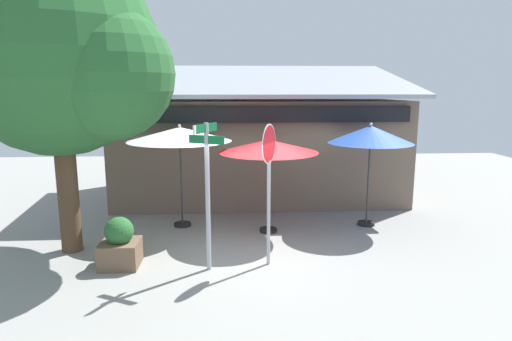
% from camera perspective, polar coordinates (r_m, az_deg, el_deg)
% --- Properties ---
extents(ground_plane, '(28.00, 28.00, 0.10)m').
position_cam_1_polar(ground_plane, '(9.76, -0.39, -10.91)').
color(ground_plane, gray).
extents(cafe_building, '(9.34, 5.25, 4.38)m').
position_cam_1_polar(cafe_building, '(14.55, 0.29, 3.43)').
color(cafe_building, '#705B4C').
rests_on(cafe_building, ground).
extents(street_sign_post, '(0.68, 0.74, 2.92)m').
position_cam_1_polar(street_sign_post, '(8.40, -6.41, -1.63)').
color(street_sign_post, '#A8AAB2').
rests_on(street_sign_post, ground).
extents(stop_sign, '(0.33, 0.72, 2.88)m').
position_cam_1_polar(stop_sign, '(8.55, 1.69, 0.36)').
color(stop_sign, '#A8AAB2').
rests_on(stop_sign, ground).
extents(patio_umbrella_ivory_left, '(2.63, 2.63, 2.66)m').
position_cam_1_polar(patio_umbrella_ivory_left, '(11.15, -9.98, 4.63)').
color(patio_umbrella_ivory_left, black).
rests_on(patio_umbrella_ivory_left, ground).
extents(patio_umbrella_crimson_center, '(2.43, 2.43, 2.39)m').
position_cam_1_polar(patio_umbrella_crimson_center, '(10.55, 1.68, 3.12)').
color(patio_umbrella_crimson_center, black).
rests_on(patio_umbrella_crimson_center, ground).
extents(patio_umbrella_royal_blue_right, '(2.16, 2.16, 2.69)m').
position_cam_1_polar(patio_umbrella_royal_blue_right, '(11.43, 14.78, 4.50)').
color(patio_umbrella_royal_blue_right, black).
rests_on(patio_umbrella_royal_blue_right, ground).
extents(shade_tree, '(4.58, 4.22, 6.36)m').
position_cam_1_polar(shade_tree, '(9.89, -23.63, 13.38)').
color(shade_tree, brown).
rests_on(shade_tree, ground).
extents(sidewalk_planter, '(0.76, 0.76, 1.02)m').
position_cam_1_polar(sidewalk_planter, '(9.30, -17.41, -9.28)').
color(sidewalk_planter, brown).
rests_on(sidewalk_planter, ground).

